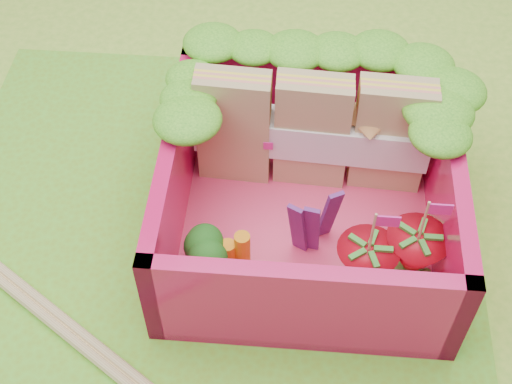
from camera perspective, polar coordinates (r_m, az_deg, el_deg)
The scene contains 13 objects.
ground at distance 3.46m, azimuth -4.08°, elevation -3.78°, with size 14.00×14.00×0.00m, color #7DBA34.
placemat at distance 3.44m, azimuth -4.10°, elevation -3.63°, with size 2.60×2.60×0.03m, color #74B027.
bento_floor at distance 3.44m, azimuth 3.99°, elevation -2.64°, with size 1.30×1.30×0.05m, color #F03D6C.
bento_box at distance 3.24m, azimuth 4.22°, elevation 0.02°, with size 1.30×1.30×0.55m.
lettuce_ruffle at distance 3.31m, azimuth 4.80°, elevation 9.52°, with size 1.43×0.76×0.11m.
sandwich_stack at distance 3.39m, azimuth 4.56°, elevation 4.83°, with size 1.12×0.23×0.62m.
broccoli at distance 3.11m, azimuth -4.23°, elevation -4.68°, with size 0.32×0.32×0.24m.
carrot_sticks at distance 3.13m, azimuth -1.59°, elevation -5.26°, with size 0.13×0.07×0.29m.
purple_wedges at distance 3.17m, azimuth 4.58°, elevation -2.57°, with size 0.21×0.14×0.38m.
strawberry_left at distance 3.13m, azimuth 8.73°, elevation -5.92°, with size 0.27×0.27×0.51m.
strawberry_right at distance 3.20m, azimuth 12.49°, elevation -4.98°, with size 0.27×0.27×0.51m.
snap_peas at distance 3.30m, azimuth 10.70°, elevation -5.52°, with size 0.63×0.56×0.05m.
chopsticks at distance 3.47m, azimuth -19.76°, elevation -6.23°, with size 1.92×1.28×0.05m.
Camera 1 is at (0.41, -2.00, 2.79)m, focal length 50.00 mm.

